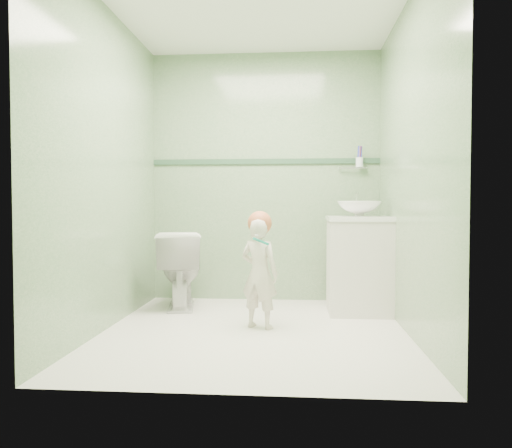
{
  "coord_description": "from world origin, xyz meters",
  "views": [
    {
      "loc": [
        0.3,
        -3.62,
        0.91
      ],
      "look_at": [
        0.0,
        0.15,
        0.78
      ],
      "focal_mm": 35.08,
      "sensor_mm": 36.0,
      "label": 1
    }
  ],
  "objects": [
    {
      "name": "ground",
      "position": [
        0.0,
        0.0,
        0.0
      ],
      "size": [
        2.5,
        2.5,
        0.0
      ],
      "primitive_type": "plane",
      "color": "silver",
      "rests_on": "ground"
    },
    {
      "name": "room_shell",
      "position": [
        0.0,
        0.0,
        1.2
      ],
      "size": [
        2.5,
        2.54,
        2.4
      ],
      "color": "gray",
      "rests_on": "ground"
    },
    {
      "name": "trim_stripe",
      "position": [
        0.0,
        1.24,
        1.35
      ],
      "size": [
        2.2,
        0.02,
        0.05
      ],
      "primitive_type": "cube",
      "color": "#2F5239",
      "rests_on": "room_shell"
    },
    {
      "name": "vanity",
      "position": [
        0.84,
        0.7,
        0.4
      ],
      "size": [
        0.52,
        0.5,
        0.8
      ],
      "primitive_type": "cube",
      "color": "silver",
      "rests_on": "ground"
    },
    {
      "name": "counter",
      "position": [
        0.84,
        0.7,
        0.81
      ],
      "size": [
        0.54,
        0.52,
        0.04
      ],
      "primitive_type": "cube",
      "color": "white",
      "rests_on": "vanity"
    },
    {
      "name": "basin",
      "position": [
        0.84,
        0.7,
        0.89
      ],
      "size": [
        0.37,
        0.37,
        0.13
      ],
      "primitive_type": "imported",
      "color": "white",
      "rests_on": "counter"
    },
    {
      "name": "faucet",
      "position": [
        0.84,
        0.89,
        0.97
      ],
      "size": [
        0.03,
        0.13,
        0.18
      ],
      "color": "silver",
      "rests_on": "counter"
    },
    {
      "name": "cup_holder",
      "position": [
        0.89,
        1.18,
        1.33
      ],
      "size": [
        0.26,
        0.07,
        0.21
      ],
      "color": "silver",
      "rests_on": "room_shell"
    },
    {
      "name": "toilet",
      "position": [
        -0.74,
        0.8,
        0.35
      ],
      "size": [
        0.5,
        0.74,
        0.69
      ],
      "primitive_type": "imported",
      "rotation": [
        0.0,
        0.0,
        3.32
      ],
      "color": "white",
      "rests_on": "ground"
    },
    {
      "name": "toddler",
      "position": [
        0.03,
        0.1,
        0.41
      ],
      "size": [
        0.35,
        0.3,
        0.82
      ],
      "primitive_type": "imported",
      "rotation": [
        0.0,
        0.0,
        2.73
      ],
      "color": "beige",
      "rests_on": "ground"
    },
    {
      "name": "hair_cap",
      "position": [
        0.03,
        0.12,
        0.79
      ],
      "size": [
        0.18,
        0.18,
        0.18
      ],
      "primitive_type": "sphere",
      "color": "#C3663D",
      "rests_on": "toddler"
    },
    {
      "name": "teal_toothbrush",
      "position": [
        0.05,
        -0.05,
        0.67
      ],
      "size": [
        0.12,
        0.14,
        0.08
      ],
      "color": "#10917B",
      "rests_on": "toddler"
    }
  ]
}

